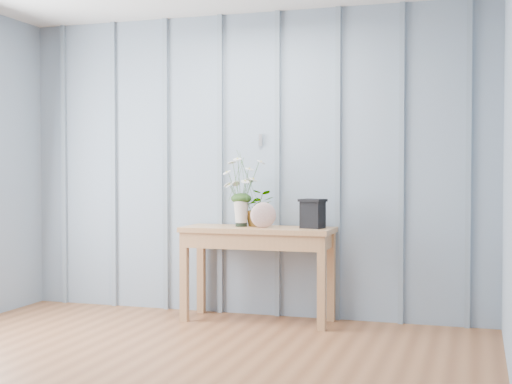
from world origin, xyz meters
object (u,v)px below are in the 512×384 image
(felt_disc_vessel, at_px, (263,215))
(carved_box, at_px, (313,213))
(sideboard, at_px, (258,241))
(daisy_vase, at_px, (241,181))

(felt_disc_vessel, relative_size, carved_box, 0.88)
(sideboard, relative_size, carved_box, 5.26)
(carved_box, bearing_deg, sideboard, -178.13)
(sideboard, relative_size, daisy_vase, 2.06)
(sideboard, xyz_separation_m, daisy_vase, (-0.14, 0.01, 0.48))
(carved_box, bearing_deg, daisy_vase, -179.74)
(sideboard, bearing_deg, daisy_vase, 175.31)
(felt_disc_vessel, height_order, carved_box, carved_box)
(daisy_vase, relative_size, felt_disc_vessel, 2.89)
(sideboard, height_order, felt_disc_vessel, felt_disc_vessel)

